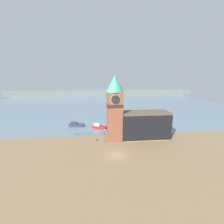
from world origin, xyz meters
The scene contains 10 objects.
ground_plane centered at (0.00, 0.00, 0.00)m, with size 160.00×160.00×0.00m, color #846B4C.
water centered at (0.00, 72.74, 0.00)m, with size 160.00×120.00×0.00m.
far_shoreline centered at (0.00, 112.74, 2.50)m, with size 180.00×3.00×5.00m.
pier_railing centered at (-7.52, 12.49, 0.94)m, with size 9.51×0.08×1.09m.
clock_tower centered at (0.43, 9.27, 10.17)m, with size 5.03×5.03×19.20m.
pier_building centered at (9.88, 9.39, 4.22)m, with size 14.46×5.80×8.41m.
boat_near centered at (-4.18, 19.42, 0.69)m, with size 5.36×3.72×1.87m.
boat_far centered at (-12.89, 22.52, 0.70)m, with size 5.59×2.25×1.83m.
mooring_bollard_near centered at (-5.01, 8.60, 0.34)m, with size 0.25×0.25×0.64m.
lamp_post centered at (-2.63, 7.16, 2.86)m, with size 0.32×0.32×4.11m.
Camera 1 is at (-4.55, -33.01, 19.05)m, focal length 24.00 mm.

